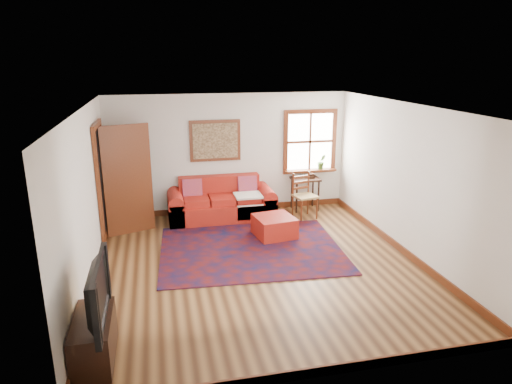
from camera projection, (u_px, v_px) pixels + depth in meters
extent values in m
plane|color=#422511|center=(259.00, 265.00, 7.31)|extent=(5.50, 5.50, 0.00)
cube|color=silver|center=(230.00, 154.00, 9.53)|extent=(5.00, 0.04, 2.50)
cube|color=silver|center=(322.00, 268.00, 4.38)|extent=(5.00, 0.04, 2.50)
cube|color=silver|center=(86.00, 201.00, 6.44)|extent=(0.04, 5.50, 2.50)
cube|color=silver|center=(407.00, 181.00, 7.47)|extent=(0.04, 5.50, 2.50)
cube|color=white|center=(259.00, 107.00, 6.60)|extent=(5.00, 5.50, 0.04)
cube|color=#602A14|center=(231.00, 208.00, 9.85)|extent=(5.00, 0.03, 0.12)
cube|color=#602A14|center=(96.00, 277.00, 6.78)|extent=(0.03, 5.50, 0.12)
cube|color=#602A14|center=(400.00, 248.00, 7.81)|extent=(0.03, 5.50, 0.12)
cube|color=white|center=(310.00, 142.00, 9.82)|extent=(1.00, 0.02, 1.20)
cube|color=#602A14|center=(311.00, 111.00, 9.63)|extent=(1.18, 0.06, 0.09)
cube|color=#602A14|center=(309.00, 171.00, 9.99)|extent=(1.18, 0.06, 0.09)
cube|color=#602A14|center=(286.00, 143.00, 9.70)|extent=(0.09, 0.06, 1.20)
cube|color=#602A14|center=(334.00, 141.00, 9.92)|extent=(0.09, 0.06, 1.20)
cube|color=#602A14|center=(310.00, 142.00, 9.81)|extent=(1.00, 0.04, 0.05)
cube|color=#602A14|center=(310.00, 170.00, 9.92)|extent=(1.15, 0.20, 0.04)
imported|color=#365D20|center=(322.00, 162.00, 9.90)|extent=(0.18, 0.15, 0.33)
cube|color=black|center=(100.00, 186.00, 8.00)|extent=(0.02, 0.90, 2.05)
cube|color=#602A14|center=(99.00, 194.00, 7.54)|extent=(0.06, 0.09, 2.05)
cube|color=#602A14|center=(105.00, 179.00, 8.47)|extent=(0.06, 0.09, 2.05)
cube|color=#602A14|center=(96.00, 125.00, 7.70)|extent=(0.06, 1.08, 0.09)
cube|color=#602A14|center=(128.00, 180.00, 8.37)|extent=(0.86, 0.35, 2.05)
cube|color=silver|center=(127.00, 175.00, 8.34)|extent=(0.56, 0.22, 1.33)
cube|color=#602A14|center=(215.00, 141.00, 9.36)|extent=(1.05, 0.04, 0.85)
cube|color=tan|center=(215.00, 141.00, 9.33)|extent=(0.92, 0.03, 0.72)
cube|color=#520E0B|center=(251.00, 249.00, 7.87)|extent=(3.22, 2.64, 0.02)
cube|color=#AC2016|center=(222.00, 210.00, 9.33)|extent=(2.15, 0.89, 0.37)
cube|color=#AC2016|center=(219.00, 186.00, 9.52)|extent=(1.67, 0.24, 0.47)
cube|color=#AC2016|center=(176.00, 211.00, 9.13)|extent=(0.30, 0.89, 0.47)
cube|color=#AC2016|center=(266.00, 205.00, 9.51)|extent=(0.30, 0.89, 0.47)
cube|color=#E84C20|center=(192.00, 189.00, 9.25)|extent=(0.39, 0.19, 0.41)
cube|color=#E84C20|center=(247.00, 185.00, 9.48)|extent=(0.39, 0.19, 0.41)
cube|color=silver|center=(248.00, 195.00, 9.19)|extent=(0.54, 0.49, 0.04)
cube|color=#AC2016|center=(274.00, 227.00, 8.41)|extent=(0.78, 0.78, 0.39)
cube|color=black|center=(305.00, 179.00, 9.78)|extent=(0.59, 0.44, 0.04)
cylinder|color=black|center=(297.00, 198.00, 9.66)|extent=(0.04, 0.04, 0.66)
cylinder|color=black|center=(318.00, 196.00, 9.76)|extent=(0.04, 0.04, 0.66)
cylinder|color=black|center=(292.00, 193.00, 9.99)|extent=(0.04, 0.04, 0.66)
cylinder|color=black|center=(313.00, 192.00, 10.10)|extent=(0.04, 0.04, 0.66)
cube|color=tan|center=(305.00, 196.00, 9.33)|extent=(0.51, 0.50, 0.04)
cylinder|color=#602A14|center=(301.00, 211.00, 9.17)|extent=(0.04, 0.04, 0.44)
cylinder|color=#602A14|center=(317.00, 209.00, 9.33)|extent=(0.04, 0.04, 0.44)
cylinder|color=#602A14|center=(293.00, 195.00, 9.41)|extent=(0.04, 0.04, 0.92)
cylinder|color=#602A14|center=(308.00, 193.00, 9.56)|extent=(0.04, 0.04, 0.92)
cube|color=#602A14|center=(301.00, 182.00, 9.41)|extent=(0.37, 0.12, 0.28)
cube|color=black|center=(94.00, 339.00, 4.96)|extent=(0.41, 0.91, 0.50)
imported|color=black|center=(90.00, 293.00, 4.75)|extent=(0.15, 1.15, 0.66)
cylinder|color=silver|center=(100.00, 292.00, 5.26)|extent=(0.12, 0.12, 0.18)
cylinder|color=#FFA53F|center=(100.00, 295.00, 5.26)|extent=(0.07, 0.07, 0.12)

